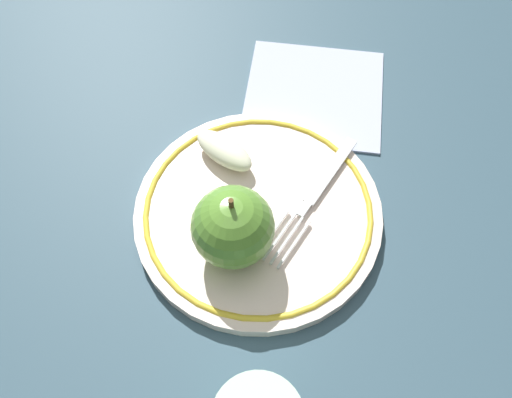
# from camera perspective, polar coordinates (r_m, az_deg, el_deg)

# --- Properties ---
(ground_plane) EXTENTS (2.00, 2.00, 0.00)m
(ground_plane) POSITION_cam_1_polar(r_m,az_deg,el_deg) (0.57, 0.34, -3.45)
(ground_plane) COLOR #324D5C
(plate) EXTENTS (0.25, 0.25, 0.02)m
(plate) POSITION_cam_1_polar(r_m,az_deg,el_deg) (0.57, 0.00, -1.43)
(plate) COLOR silver
(plate) RESTS_ON ground_plane
(apple_red_whole) EXTENTS (0.08, 0.08, 0.09)m
(apple_red_whole) POSITION_cam_1_polar(r_m,az_deg,el_deg) (0.51, -2.33, -2.83)
(apple_red_whole) COLOR #588D31
(apple_red_whole) RESTS_ON plate
(apple_slice_front) EXTENTS (0.07, 0.07, 0.02)m
(apple_slice_front) POSITION_cam_1_polar(r_m,az_deg,el_deg) (0.59, -3.19, 4.86)
(apple_slice_front) COLOR #E9EBC7
(apple_slice_front) RESTS_ON plate
(fork) EXTENTS (0.12, 0.15, 0.00)m
(fork) POSITION_cam_1_polar(r_m,az_deg,el_deg) (0.57, 5.88, 0.55)
(fork) COLOR silver
(fork) RESTS_ON plate
(napkin_folded) EXTENTS (0.18, 0.18, 0.01)m
(napkin_folded) POSITION_cam_1_polar(r_m,az_deg,el_deg) (0.67, 5.83, 10.46)
(napkin_folded) COLOR #AFB7D1
(napkin_folded) RESTS_ON ground_plane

